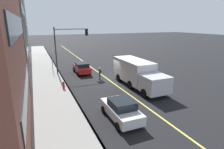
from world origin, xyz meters
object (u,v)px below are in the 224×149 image
at_px(pedestrian_with_backpack, 100,73).
at_px(traffic_light_mast, 68,42).
at_px(fire_hydrant, 64,86).
at_px(street_sign_post, 52,62).
at_px(car_white, 121,109).
at_px(car_red, 82,68).
at_px(truck_white, 137,73).

height_order(pedestrian_with_backpack, traffic_light_mast, traffic_light_mast).
bearing_deg(fire_hydrant, street_sign_post, 2.32).
bearing_deg(car_white, car_red, -2.26).
bearing_deg(fire_hydrant, truck_white, -103.84).
height_order(truck_white, street_sign_post, truck_white).
xyz_separation_m(pedestrian_with_backpack, fire_hydrant, (-2.03, 4.80, -0.44)).
relative_size(truck_white, traffic_light_mast, 1.30).
relative_size(car_white, street_sign_post, 1.52).
relative_size(car_white, pedestrian_with_backpack, 2.59).
bearing_deg(car_white, street_sign_post, 11.72).
relative_size(car_white, truck_white, 0.49).
height_order(truck_white, fire_hydrant, truck_white).
xyz_separation_m(car_white, pedestrian_with_backpack, (9.99, -1.89, 0.13)).
xyz_separation_m(truck_white, street_sign_post, (9.45, 8.12, 0.05)).
distance_m(car_red, fire_hydrant, 6.81).
distance_m(traffic_light_mast, street_sign_post, 3.67).
xyz_separation_m(truck_white, fire_hydrant, (1.92, 7.81, -1.07)).
height_order(traffic_light_mast, fire_hydrant, traffic_light_mast).
distance_m(truck_white, fire_hydrant, 8.11).
bearing_deg(truck_white, pedestrian_with_backpack, 37.30).
xyz_separation_m(truck_white, pedestrian_with_backpack, (3.95, 3.01, -0.63)).
height_order(street_sign_post, fire_hydrant, street_sign_post).
distance_m(truck_white, traffic_light_mast, 10.75).
bearing_deg(pedestrian_with_backpack, traffic_light_mast, 32.64).
bearing_deg(car_white, fire_hydrant, 20.06).
relative_size(traffic_light_mast, street_sign_post, 2.37).
xyz_separation_m(car_white, fire_hydrant, (7.96, 2.91, -0.32)).
bearing_deg(pedestrian_with_backpack, fire_hydrant, 112.91).
height_order(car_red, car_white, car_red).
relative_size(traffic_light_mast, fire_hydrant, 6.79).
bearing_deg(truck_white, car_white, 140.92).
distance_m(pedestrian_with_backpack, traffic_light_mast, 6.43).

